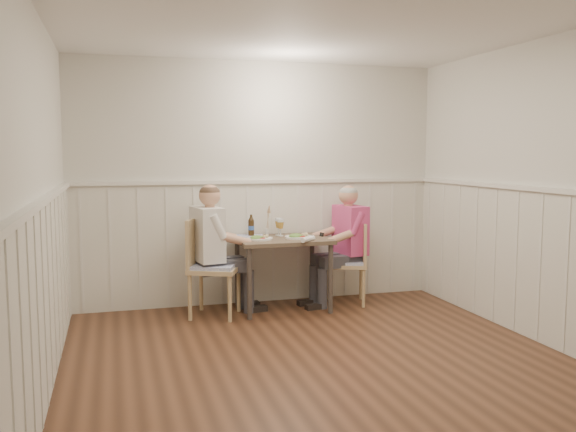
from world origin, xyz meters
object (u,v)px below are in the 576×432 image
object	(u,v)px
chair_left	(209,263)
man_in_pink	(347,253)
beer_bottle	(251,226)
dining_table	(283,248)
diner_cream	(212,260)
grass_vase	(267,221)
chair_right	(351,260)

from	to	relation	value
chair_left	man_in_pink	distance (m)	1.52
man_in_pink	beer_bottle	size ratio (longest dim) A/B	5.70
dining_table	man_in_pink	distance (m)	0.75
dining_table	beer_bottle	size ratio (longest dim) A/B	4.11
diner_cream	dining_table	bearing A→B (deg)	1.98
man_in_pink	beer_bottle	bearing A→B (deg)	169.63
diner_cream	grass_vase	size ratio (longest dim) A/B	3.98
dining_table	beer_bottle	xyz separation A→B (m)	(-0.28, 0.24, 0.20)
grass_vase	man_in_pink	bearing A→B (deg)	-12.45
dining_table	chair_right	bearing A→B (deg)	2.37
chair_left	diner_cream	world-z (taller)	diner_cream
dining_table	beer_bottle	bearing A→B (deg)	139.50
chair_left	man_in_pink	xyz separation A→B (m)	(1.52, 0.10, 0.02)
man_in_pink	grass_vase	xyz separation A→B (m)	(-0.84, 0.19, 0.35)
man_in_pink	diner_cream	distance (m)	1.49
beer_bottle	chair_left	bearing A→B (deg)	-150.04
chair_left	chair_right	bearing A→B (deg)	3.00
man_in_pink	chair_left	bearing A→B (deg)	-176.12
diner_cream	beer_bottle	bearing A→B (deg)	29.61
chair_left	beer_bottle	world-z (taller)	chair_left
dining_table	diner_cream	distance (m)	0.75
grass_vase	chair_left	bearing A→B (deg)	-156.81
man_in_pink	diner_cream	world-z (taller)	diner_cream
chair_right	grass_vase	world-z (taller)	grass_vase
grass_vase	dining_table	bearing A→B (deg)	-65.93
chair_left	grass_vase	size ratio (longest dim) A/B	2.91
grass_vase	diner_cream	bearing A→B (deg)	-157.49
dining_table	chair_left	world-z (taller)	chair_left
chair_right	beer_bottle	bearing A→B (deg)	168.90
chair_right	grass_vase	distance (m)	1.00
chair_right	diner_cream	distance (m)	1.53
chair_left	beer_bottle	size ratio (longest dim) A/B	4.28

